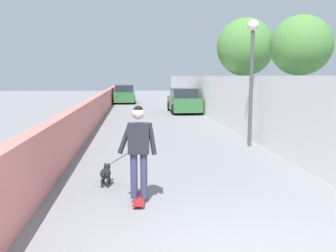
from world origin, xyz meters
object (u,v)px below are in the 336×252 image
(dog, at_px, (106,173))
(car_far, at_px, (125,95))
(lamp_post, at_px, (252,60))
(skateboard, at_px, (139,199))
(person_skateboarder, at_px, (139,145))
(car_near, at_px, (184,101))
(tree_right_mid, at_px, (245,48))
(tree_right_near, at_px, (301,46))

(dog, bearing_deg, car_far, 0.24)
(lamp_post, height_order, skateboard, lamp_post)
(person_skateboarder, xyz_separation_m, car_near, (16.53, -3.14, -0.37))
(lamp_post, bearing_deg, car_far, 12.64)
(tree_right_mid, bearing_deg, tree_right_near, -178.46)
(tree_right_mid, bearing_deg, skateboard, 153.88)
(tree_right_mid, relative_size, lamp_post, 1.23)
(car_far, bearing_deg, tree_right_near, -162.96)
(dog, bearing_deg, tree_right_near, -56.42)
(skateboard, height_order, car_near, car_near)
(tree_right_near, distance_m, dog, 7.86)
(lamp_post, relative_size, person_skateboarder, 2.40)
(tree_right_near, height_order, dog, tree_right_near)
(tree_right_mid, bearing_deg, lamp_post, 165.01)
(lamp_post, relative_size, dog, 2.81)
(tree_right_mid, height_order, dog, tree_right_mid)
(skateboard, bearing_deg, tree_right_near, -46.17)
(car_far, bearing_deg, skateboard, -178.22)
(lamp_post, relative_size, skateboard, 5.03)
(car_far, bearing_deg, tree_right_mid, -157.62)
(tree_right_near, xyz_separation_m, person_skateboarder, (-5.16, 5.37, -2.19))
(tree_right_near, xyz_separation_m, dog, (-4.02, 6.06, -2.99))
(lamp_post, xyz_separation_m, car_near, (11.43, 0.60, -2.10))
(person_skateboarder, relative_size, car_near, 0.42)
(tree_right_mid, height_order, car_far, tree_right_mid)
(car_near, bearing_deg, person_skateboarder, 169.26)
(tree_right_near, height_order, tree_right_mid, tree_right_mid)
(tree_right_near, bearing_deg, car_far, 17.04)
(car_far, bearing_deg, dog, -179.76)
(skateboard, bearing_deg, lamp_post, -36.26)
(lamp_post, relative_size, car_near, 1.00)
(dog, distance_m, car_far, 24.12)
(person_skateboarder, bearing_deg, car_near, -10.74)
(dog, distance_m, car_near, 15.86)
(person_skateboarder, xyz_separation_m, dog, (1.14, 0.68, -0.81))
(tree_right_near, distance_m, skateboard, 8.11)
(tree_right_mid, distance_m, skateboard, 12.39)
(car_near, bearing_deg, car_far, 24.19)
(tree_right_near, bearing_deg, car_near, 11.13)
(car_near, bearing_deg, skateboard, 169.26)
(tree_right_mid, distance_m, lamp_post, 5.82)
(tree_right_near, relative_size, tree_right_mid, 0.85)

